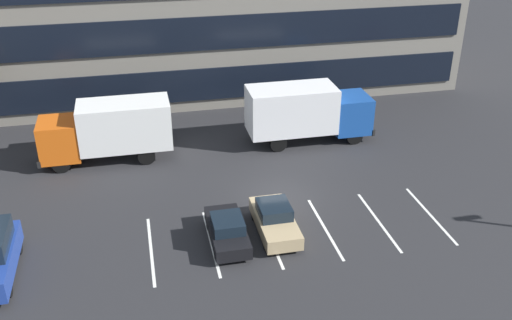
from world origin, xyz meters
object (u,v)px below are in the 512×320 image
object	(u,v)px
sedan_black	(227,230)
box_truck_blue	(307,111)
box_truck_orange	(108,129)
sedan_tan	(275,220)

from	to	relation	value
sedan_black	box_truck_blue	bearing A→B (deg)	55.54
box_truck_orange	sedan_black	distance (m)	11.31
box_truck_blue	sedan_tan	bearing A→B (deg)	-114.88
box_truck_orange	box_truck_blue	bearing A→B (deg)	0.10
box_truck_orange	sedan_black	xyz separation A→B (m)	(5.31, -9.90, -1.35)
sedan_tan	box_truck_orange	bearing A→B (deg)	128.78
box_truck_blue	sedan_tan	xyz separation A→B (m)	(-4.44, -9.58, -1.37)
box_truck_blue	sedan_black	xyz separation A→B (m)	(-6.81, -9.92, -1.40)
box_truck_blue	box_truck_orange	world-z (taller)	box_truck_blue
box_truck_blue	sedan_tan	distance (m)	10.64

